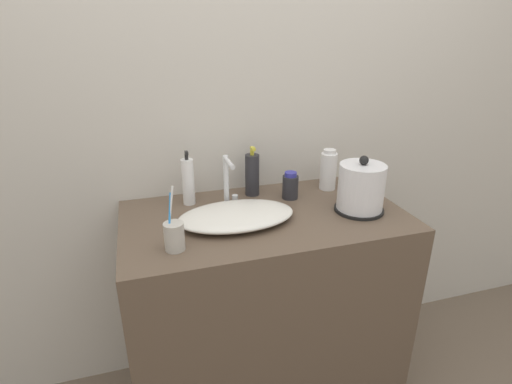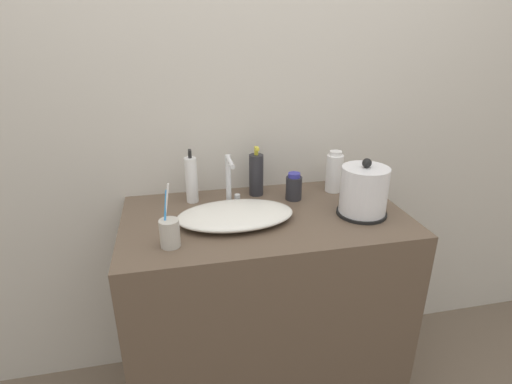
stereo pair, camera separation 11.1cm
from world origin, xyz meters
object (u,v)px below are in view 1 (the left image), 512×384
object	(u,v)px
faucet	(228,179)
electric_kettle	(361,189)
hand_cream_bottle	(188,181)
lotion_bottle	(252,175)
mouthwash_bottle	(290,186)
shampoo_bottle	(328,170)
toothbrush_cup	(174,236)

from	to	relation	value
faucet	electric_kettle	distance (m)	0.52
faucet	hand_cream_bottle	world-z (taller)	hand_cream_bottle
lotion_bottle	hand_cream_bottle	world-z (taller)	hand_cream_bottle
electric_kettle	hand_cream_bottle	distance (m)	0.69
faucet	hand_cream_bottle	bearing A→B (deg)	153.63
mouthwash_bottle	hand_cream_bottle	distance (m)	0.43
hand_cream_bottle	mouthwash_bottle	bearing A→B (deg)	-8.82
electric_kettle	mouthwash_bottle	distance (m)	0.30
faucet	shampoo_bottle	xyz separation A→B (m)	(0.47, 0.06, -0.03)
shampoo_bottle	electric_kettle	bearing A→B (deg)	-86.61
toothbrush_cup	mouthwash_bottle	size ratio (longest dim) A/B	1.85
shampoo_bottle	hand_cream_bottle	bearing A→B (deg)	178.84
electric_kettle	lotion_bottle	distance (m)	0.46
faucet	mouthwash_bottle	size ratio (longest dim) A/B	1.81
electric_kettle	mouthwash_bottle	world-z (taller)	electric_kettle
electric_kettle	shampoo_bottle	world-z (taller)	electric_kettle
faucet	electric_kettle	xyz separation A→B (m)	(0.49, -0.19, -0.03)
lotion_bottle	hand_cream_bottle	bearing A→B (deg)	-176.16
lotion_bottle	mouthwash_bottle	size ratio (longest dim) A/B	1.85
mouthwash_bottle	hand_cream_bottle	size ratio (longest dim) A/B	0.52
faucet	lotion_bottle	world-z (taller)	lotion_bottle
lotion_bottle	toothbrush_cup	bearing A→B (deg)	-134.83
lotion_bottle	hand_cream_bottle	xyz separation A→B (m)	(-0.28, -0.02, 0.01)
toothbrush_cup	lotion_bottle	size ratio (longest dim) A/B	1.00
faucet	hand_cream_bottle	size ratio (longest dim) A/B	0.93
toothbrush_cup	mouthwash_bottle	xyz separation A→B (m)	(0.52, 0.29, 0.00)
electric_kettle	shampoo_bottle	distance (m)	0.25
faucet	lotion_bottle	xyz separation A→B (m)	(0.13, 0.09, -0.02)
electric_kettle	lotion_bottle	bearing A→B (deg)	141.78
toothbrush_cup	lotion_bottle	xyz separation A→B (m)	(0.37, 0.38, 0.04)
faucet	toothbrush_cup	distance (m)	0.38
faucet	mouthwash_bottle	distance (m)	0.28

